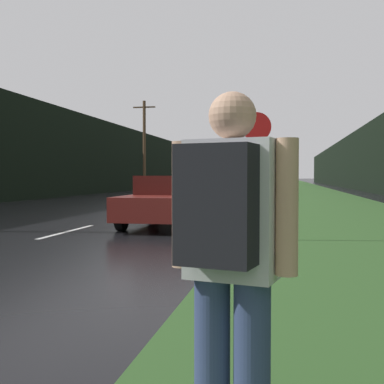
# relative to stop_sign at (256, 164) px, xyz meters

# --- Properties ---
(grass_verge) EXTENTS (6.00, 240.00, 0.02)m
(grass_verge) POSITION_rel_stop_sign_xyz_m (2.50, 27.73, -1.61)
(grass_verge) COLOR #2D5123
(grass_verge) RESTS_ON ground_plane
(lane_stripe_c) EXTENTS (0.12, 3.00, 0.01)m
(lane_stripe_c) POSITION_rel_stop_sign_xyz_m (-4.66, 0.82, -1.62)
(lane_stripe_c) COLOR silver
(lane_stripe_c) RESTS_ON ground_plane
(lane_stripe_d) EXTENTS (0.12, 3.00, 0.01)m
(lane_stripe_d) POSITION_rel_stop_sign_xyz_m (-4.66, 7.82, -1.62)
(lane_stripe_d) COLOR silver
(lane_stripe_d) RESTS_ON ground_plane
(lane_stripe_e) EXTENTS (0.12, 3.00, 0.01)m
(lane_stripe_e) POSITION_rel_stop_sign_xyz_m (-4.66, 14.82, -1.62)
(lane_stripe_e) COLOR silver
(lane_stripe_e) RESTS_ON ground_plane
(lane_stripe_f) EXTENTS (0.12, 3.00, 0.01)m
(lane_stripe_f) POSITION_rel_stop_sign_xyz_m (-4.66, 21.82, -1.62)
(lane_stripe_f) COLOR silver
(lane_stripe_f) RESTS_ON ground_plane
(treeline_far_side) EXTENTS (2.00, 140.00, 5.92)m
(treeline_far_side) POSITION_rel_stop_sign_xyz_m (-14.83, 37.73, 1.34)
(treeline_far_side) COLOR black
(treeline_far_side) RESTS_ON ground_plane
(treeline_near_side) EXTENTS (2.00, 140.00, 5.92)m
(treeline_near_side) POSITION_rel_stop_sign_xyz_m (8.50, 37.73, 1.34)
(treeline_near_side) COLOR black
(treeline_near_side) RESTS_ON ground_plane
(utility_pole_far) EXTENTS (1.80, 0.24, 7.31)m
(utility_pole_far) POSITION_rel_stop_sign_xyz_m (-10.30, 26.45, 2.16)
(utility_pole_far) COLOR #4C3823
(utility_pole_far) RESTS_ON ground_plane
(stop_sign) EXTENTS (0.61, 0.07, 2.71)m
(stop_sign) POSITION_rel_stop_sign_xyz_m (0.00, 0.00, 0.00)
(stop_sign) COLOR slate
(stop_sign) RESTS_ON ground_plane
(hitchhiker_with_backpack) EXTENTS (0.60, 0.48, 1.75)m
(hitchhiker_with_backpack) POSITION_rel_stop_sign_xyz_m (0.33, -8.02, -0.62)
(hitchhiker_with_backpack) COLOR navy
(hitchhiker_with_backpack) RESTS_ON ground_plane
(car_passing_near) EXTENTS (1.87, 4.77, 1.38)m
(car_passing_near) POSITION_rel_stop_sign_xyz_m (-2.58, 2.78, -0.93)
(car_passing_near) COLOR maroon
(car_passing_near) RESTS_ON ground_plane
(car_passing_far) EXTENTS (1.85, 4.69, 1.40)m
(car_passing_far) POSITION_rel_stop_sign_xyz_m (-2.58, 22.83, -0.90)
(car_passing_far) COLOR black
(car_passing_far) RESTS_ON ground_plane
(delivery_truck) EXTENTS (2.50, 6.99, 3.56)m
(delivery_truck) POSITION_rel_stop_sign_xyz_m (-6.75, 68.30, 0.24)
(delivery_truck) COLOR #6E684F
(delivery_truck) RESTS_ON ground_plane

